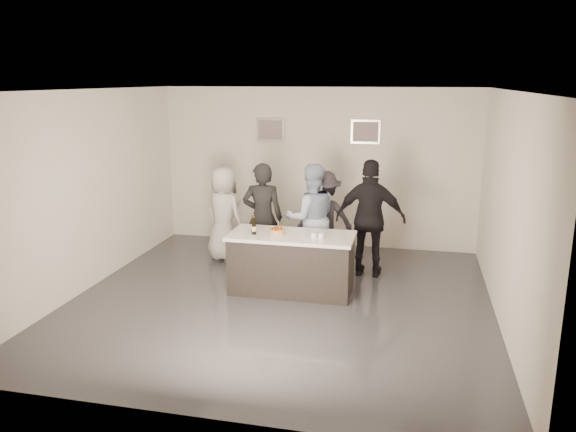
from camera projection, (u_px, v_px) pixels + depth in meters
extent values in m
plane|color=#3D3D42|center=(280.00, 300.00, 8.19)|extent=(6.00, 6.00, 0.00)
plane|color=white|center=(280.00, 90.00, 7.47)|extent=(6.00, 6.00, 0.00)
cube|color=silver|center=(317.00, 168.00, 10.67)|extent=(6.00, 0.04, 3.00)
cube|color=silver|center=(201.00, 269.00, 4.99)|extent=(6.00, 0.04, 3.00)
cube|color=silver|center=(87.00, 191.00, 8.47)|extent=(0.04, 6.00, 3.00)
cube|color=silver|center=(507.00, 211.00, 7.18)|extent=(0.04, 6.00, 3.00)
cube|color=#B2B2B7|center=(271.00, 130.00, 10.67)|extent=(0.54, 0.04, 0.44)
cube|color=#B2B2B7|center=(366.00, 132.00, 10.28)|extent=(0.54, 0.04, 0.44)
cube|color=white|center=(292.00, 263.00, 8.43)|extent=(1.86, 0.86, 0.90)
cylinder|color=gold|center=(277.00, 232.00, 8.32)|extent=(0.23, 0.23, 0.07)
cylinder|color=black|center=(253.00, 223.00, 8.44)|extent=(0.07, 0.07, 0.26)
cylinder|color=black|center=(254.00, 226.00, 8.30)|extent=(0.07, 0.07, 0.26)
cube|color=gold|center=(318.00, 235.00, 8.17)|extent=(0.19, 0.19, 0.08)
cube|color=pink|center=(268.00, 239.00, 8.05)|extent=(0.24, 0.08, 0.01)
imported|color=black|center=(263.00, 218.00, 9.27)|extent=(0.72, 0.53, 1.83)
imported|color=#A7BCDB|center=(311.00, 218.00, 9.24)|extent=(1.07, 0.96, 1.82)
imported|color=silver|center=(224.00, 214.00, 9.86)|extent=(0.97, 0.84, 1.66)
imported|color=black|center=(370.00, 219.00, 9.02)|extent=(1.14, 0.50, 1.92)
imported|color=#2F2C34|center=(324.00, 218.00, 9.60)|extent=(1.22, 1.00, 1.64)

